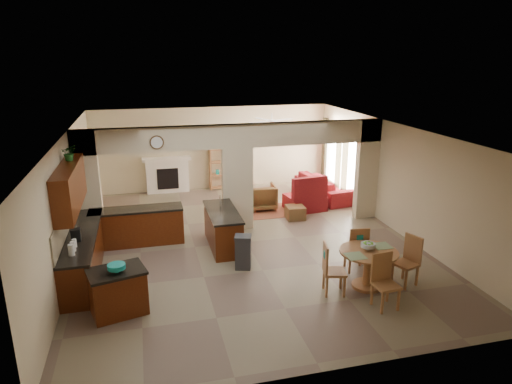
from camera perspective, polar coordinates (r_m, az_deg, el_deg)
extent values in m
plane|color=#776B52|center=(11.43, -1.23, -6.27)|extent=(10.00, 10.00, 0.00)
plane|color=white|center=(10.64, -1.33, 7.73)|extent=(10.00, 10.00, 0.00)
plane|color=beige|center=(15.73, -5.37, 5.47)|extent=(8.00, 0.00, 8.00)
plane|color=beige|center=(6.52, 8.80, -11.64)|extent=(8.00, 0.00, 8.00)
plane|color=beige|center=(10.83, -22.38, -1.01)|extent=(0.00, 10.00, 10.00)
plane|color=beige|center=(12.44, 17.00, 1.73)|extent=(0.00, 10.00, 10.00)
cube|color=beige|center=(11.74, -20.31, 0.54)|extent=(0.60, 0.25, 2.80)
cube|color=beige|center=(11.98, -2.34, 0.42)|extent=(0.80, 0.25, 2.20)
cube|color=beige|center=(13.13, 13.67, 2.78)|extent=(0.60, 0.25, 2.80)
cube|color=beige|center=(11.66, -2.42, 7.03)|extent=(8.00, 0.25, 0.60)
cube|color=#421407|center=(10.37, -20.70, -7.33)|extent=(0.60, 3.20, 0.86)
cube|color=black|center=(10.20, -20.96, -4.99)|extent=(0.62, 3.22, 0.05)
cube|color=#9C8E69|center=(10.14, -22.72, -3.43)|extent=(0.02, 3.20, 0.55)
cube|color=#421407|center=(11.56, -14.60, -4.27)|extent=(2.20, 0.60, 0.86)
cube|color=black|center=(11.41, -14.77, -2.13)|extent=(2.22, 0.62, 0.05)
cube|color=#421407|center=(9.90, -22.27, 0.54)|extent=(0.35, 2.40, 0.90)
cube|color=#421407|center=(11.07, -4.17, -4.70)|extent=(0.65, 1.80, 0.86)
cube|color=black|center=(10.91, -4.22, -2.48)|extent=(0.70, 1.85, 0.05)
cube|color=silver|center=(10.30, -3.33, -6.44)|extent=(0.58, 0.04, 0.70)
cylinder|color=#50351A|center=(11.29, -12.30, 6.07)|extent=(0.34, 0.03, 0.34)
cube|color=#954D36|center=(13.60, 1.71, -2.39)|extent=(1.60, 1.30, 0.01)
cube|color=white|center=(15.61, -11.01, 1.94)|extent=(1.40, 0.28, 1.10)
cube|color=black|center=(15.49, -10.96, 1.63)|extent=(0.70, 0.04, 0.70)
cube|color=white|center=(15.45, -11.13, 4.07)|extent=(1.60, 0.35, 0.10)
cube|color=olive|center=(15.72, -3.96, 3.63)|extent=(1.00, 0.32, 1.80)
cube|color=white|center=(14.42, 12.20, 3.30)|extent=(0.02, 0.90, 1.90)
cube|color=white|center=(15.92, 9.53, 4.72)|extent=(0.02, 0.90, 1.90)
cube|color=white|center=(15.20, 10.77, 3.49)|extent=(0.02, 0.70, 2.10)
cube|color=#46241C|center=(13.88, 13.13, 2.72)|extent=(0.10, 0.28, 2.30)
cube|color=#46241C|center=(14.93, 11.06, 3.83)|extent=(0.10, 0.28, 2.30)
cube|color=#46241C|center=(15.37, 10.28, 4.24)|extent=(0.10, 0.28, 2.30)
cube|color=#46241C|center=(16.45, 8.58, 5.15)|extent=(0.10, 0.28, 2.30)
cylinder|color=white|center=(13.92, 1.99, 8.90)|extent=(1.00, 1.00, 0.10)
cube|color=#421407|center=(8.70, -16.86, -11.97)|extent=(1.06, 0.86, 0.80)
cube|color=black|center=(8.51, -17.10, -9.47)|extent=(1.12, 0.92, 0.05)
cylinder|color=teal|center=(8.40, -17.03, -9.09)|extent=(0.31, 0.31, 0.15)
cube|color=#2B2B2E|center=(9.97, -1.62, -7.68)|extent=(0.40, 0.37, 0.70)
cylinder|color=olive|center=(9.30, 13.93, -7.27)|extent=(1.15, 1.15, 0.04)
cylinder|color=olive|center=(9.45, 13.77, -9.34)|extent=(0.17, 0.17, 0.75)
cylinder|color=olive|center=(9.62, 13.62, -11.27)|extent=(0.59, 0.59, 0.06)
cylinder|color=#5AAA24|center=(9.32, 13.83, -6.56)|extent=(0.29, 0.29, 0.15)
imported|color=maroon|center=(14.99, 8.51, 0.67)|extent=(2.54, 1.29, 0.71)
cube|color=maroon|center=(13.78, 6.12, -1.29)|extent=(1.20, 1.03, 0.44)
imported|color=maroon|center=(13.70, 0.74, -0.59)|extent=(0.85, 0.87, 0.76)
cube|color=maroon|center=(12.98, 4.93, -2.56)|extent=(0.54, 0.54, 0.37)
imported|color=#124312|center=(10.21, -22.33, 4.57)|extent=(0.34, 0.31, 0.33)
cube|color=olive|center=(10.09, 12.34, -7.14)|extent=(0.47, 0.47, 0.05)
cube|color=olive|center=(10.38, 12.87, -7.86)|extent=(0.04, 0.04, 0.44)
cube|color=olive|center=(10.28, 11.06, -8.00)|extent=(0.04, 0.04, 0.44)
cube|color=olive|center=(10.09, 13.49, -8.65)|extent=(0.04, 0.04, 0.44)
cube|color=olive|center=(9.99, 11.63, -8.81)|extent=(0.04, 0.04, 0.44)
cube|color=olive|center=(9.81, 12.80, -5.99)|extent=(0.42, 0.10, 0.55)
cube|color=teal|center=(9.76, 12.87, -5.66)|extent=(0.14, 0.03, 0.14)
cube|color=olive|center=(9.73, 18.19, -8.56)|extent=(0.54, 0.54, 0.05)
cube|color=olive|center=(9.80, 16.65, -9.72)|extent=(0.04, 0.04, 0.44)
cube|color=olive|center=(9.62, 18.21, -10.41)|extent=(0.04, 0.04, 0.44)
cube|color=olive|center=(10.05, 17.92, -9.17)|extent=(0.04, 0.04, 0.44)
cube|color=olive|center=(9.87, 19.47, -9.82)|extent=(0.04, 0.04, 0.44)
cube|color=olive|center=(9.75, 19.05, -6.66)|extent=(0.18, 0.41, 0.55)
cube|color=teal|center=(9.75, 19.18, -6.24)|extent=(0.06, 0.14, 0.14)
cube|color=olive|center=(8.80, 15.95, -11.18)|extent=(0.45, 0.45, 0.05)
cube|color=olive|center=(8.70, 15.51, -13.22)|extent=(0.04, 0.04, 0.44)
cube|color=olive|center=(8.88, 17.38, -12.74)|extent=(0.04, 0.04, 0.44)
cube|color=olive|center=(8.94, 14.28, -12.24)|extent=(0.04, 0.04, 0.44)
cube|color=olive|center=(9.11, 16.12, -11.80)|extent=(0.04, 0.04, 0.44)
cube|color=olive|center=(8.80, 15.40, -8.93)|extent=(0.42, 0.07, 0.55)
cube|color=teal|center=(8.79, 15.35, -8.46)|extent=(0.14, 0.02, 0.14)
cube|color=olive|center=(9.08, 9.78, -9.83)|extent=(0.50, 0.50, 0.05)
cube|color=olive|center=(9.07, 10.99, -11.56)|extent=(0.04, 0.04, 0.44)
cube|color=olive|center=(9.36, 10.55, -10.58)|extent=(0.04, 0.04, 0.44)
cube|color=olive|center=(9.00, 8.83, -11.66)|extent=(0.04, 0.04, 0.44)
cube|color=olive|center=(9.30, 8.47, -10.67)|extent=(0.04, 0.04, 0.44)
cube|color=olive|center=(8.91, 8.67, -8.15)|extent=(0.13, 0.42, 0.55)
cube|color=teal|center=(8.88, 8.53, -7.75)|extent=(0.04, 0.14, 0.14)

